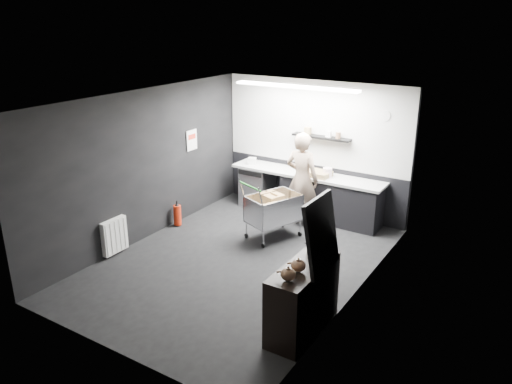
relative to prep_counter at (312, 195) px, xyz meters
The scene contains 22 objects.
floor 2.47m from the prep_counter, 93.20° to the right, with size 5.50×5.50×0.00m, color black.
ceiling 3.30m from the prep_counter, 93.20° to the right, with size 5.50×5.50×0.00m, color white.
wall_back 0.96m from the prep_counter, 112.30° to the left, with size 5.50×5.50×0.00m, color black.
wall_front 5.25m from the prep_counter, 91.50° to the right, with size 5.50×5.50×0.00m, color black.
wall_left 3.35m from the prep_counter, 131.43° to the right, with size 5.50×5.50×0.00m, color black.
wall_right 3.18m from the prep_counter, 52.38° to the right, with size 5.50×5.50×0.00m, color black.
kitchen_wall_panel 1.43m from the prep_counter, 113.58° to the left, with size 3.95×0.02×1.70m, color silver.
dado_panel 0.34m from the prep_counter, 113.58° to the left, with size 3.95×0.02×1.00m, color black.
floating_shelf 1.18m from the prep_counter, 72.13° to the left, with size 1.20×0.22×0.04m, color black.
wall_clock 2.13m from the prep_counter, 13.36° to the left, with size 0.20×0.20×0.03m, color white.
poster 2.63m from the prep_counter, 152.11° to the right, with size 0.02×0.30×0.40m, color white.
poster_red_band 2.66m from the prep_counter, 152.05° to the right, with size 0.01×0.22×0.10m, color red.
radiator 3.92m from the prep_counter, 122.01° to the right, with size 0.10×0.50×0.60m, color white.
ceiling_strip 2.29m from the prep_counter, 103.37° to the right, with size 2.40×0.20×0.04m, color white.
prep_counter is the anchor object (origin of this frame).
person 0.64m from the prep_counter, 90.79° to the right, with size 0.67×0.44×1.84m, color beige.
shopping_cart 1.28m from the prep_counter, 96.80° to the right, with size 0.94×1.22×1.11m.
sideboard 3.88m from the prep_counter, 65.26° to the right, with size 0.53×1.24×1.85m.
fire_extinguisher 2.69m from the prep_counter, 137.69° to the right, with size 0.15×0.15×0.49m.
cardboard_box 0.51m from the prep_counter, 19.46° to the right, with size 0.49×0.37×0.10m, color #957C4F.
pink_tub 0.62m from the prep_counter, ahead, with size 0.18×0.18×0.18m, color silver.
white_container 1.48m from the prep_counter, behind, with size 0.16×0.12×0.14m, color white.
Camera 1 is at (4.18, -6.15, 3.90)m, focal length 35.00 mm.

